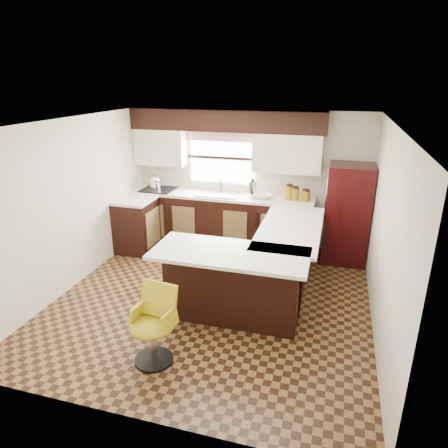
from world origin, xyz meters
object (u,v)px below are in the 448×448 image
(peninsula_return, at_px, (233,285))
(peninsula_long, at_px, (285,258))
(refrigerator, at_px, (347,214))
(bar_chair, at_px, (152,327))

(peninsula_return, bearing_deg, peninsula_long, 61.70)
(peninsula_long, xyz_separation_m, peninsula_return, (-0.53, -0.97, 0.00))
(refrigerator, bearing_deg, peninsula_long, -124.87)
(peninsula_long, height_order, bar_chair, peninsula_long)
(peninsula_long, height_order, refrigerator, refrigerator)
(peninsula_long, distance_m, refrigerator, 1.50)
(refrigerator, relative_size, bar_chair, 1.88)
(bar_chair, bearing_deg, peninsula_return, 67.58)
(peninsula_long, xyz_separation_m, refrigerator, (0.83, 1.19, 0.36))
(bar_chair, bearing_deg, peninsula_long, 68.06)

